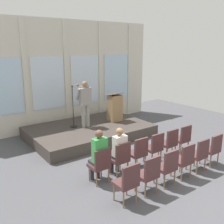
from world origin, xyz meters
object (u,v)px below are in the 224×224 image
object	(u,v)px
chair_r1_c5	(212,148)
audience_r0_c0	(99,153)
chair_r1_c1	(149,173)
chair_r1_c4	(199,153)
speaker	(85,101)
chair_r1_c0	(128,181)
lectern	(115,107)
chair_r0_c5	(183,137)
chair_r0_c3	(155,146)
chair_r1_c2	(167,165)
chair_r0_c4	(169,142)
chair_r0_c2	(138,151)
chair_r0_c1	(120,157)
chair_r1_c3	(184,159)
mic_stand	(73,118)
audience_r0_c1	(119,149)
chair_r0_c0	(100,163)

from	to	relation	value
chair_r1_c5	audience_r0_c0	bearing A→B (deg)	160.15
chair_r1_c1	chair_r1_c4	bearing A→B (deg)	0.00
speaker	chair_r1_c0	distance (m)	4.49
lectern	speaker	bearing A→B (deg)	-179.68
chair_r0_c5	chair_r1_c4	xyz separation A→B (m)	(-0.63, -1.05, 0.00)
chair_r0_c3	chair_r1_c5	distance (m)	1.63
chair_r1_c0	chair_r1_c2	xyz separation A→B (m)	(1.25, 0.00, 0.00)
audience_r0_c0	chair_r0_c4	bearing A→B (deg)	-1.78
chair_r0_c2	chair_r0_c4	size ratio (longest dim) A/B	1.00
audience_r0_c0	chair_r0_c1	size ratio (longest dim) A/B	1.48
lectern	chair_r1_c3	distance (m)	4.30
mic_stand	chair_r1_c4	size ratio (longest dim) A/B	1.65
chair_r0_c1	audience_r0_c1	distance (m)	0.21
chair_r0_c3	chair_r1_c0	bearing A→B (deg)	-150.74
chair_r0_c3	chair_r0_c4	xyz separation A→B (m)	(0.63, 0.00, 0.00)
speaker	chair_r0_c4	xyz separation A→B (m)	(1.09, -3.12, -0.87)
speaker	chair_r0_c1	world-z (taller)	speaker
chair_r1_c1	chair_r1_c5	distance (m)	2.50
audience_r0_c1	chair_r0_c2	world-z (taller)	audience_r0_c1
mic_stand	audience_r0_c1	xyz separation A→B (m)	(-0.43, -3.31, -0.01)
chair_r0_c1	speaker	bearing A→B (deg)	75.95
chair_r0_c1	chair_r0_c5	size ratio (longest dim) A/B	1.00
chair_r0_c3	audience_r0_c0	bearing A→B (deg)	177.62
chair_r0_c2	chair_r1_c1	xyz separation A→B (m)	(-0.63, -1.05, 0.00)
lectern	chair_r0_c3	world-z (taller)	lectern
audience_r0_c1	chair_r1_c0	bearing A→B (deg)	-118.91
audience_r0_c0	chair_r0_c3	xyz separation A→B (m)	(1.88, -0.08, -0.23)
chair_r0_c2	chair_r1_c0	xyz separation A→B (m)	(-1.25, -1.05, 0.00)
chair_r0_c0	chair_r0_c4	xyz separation A→B (m)	(2.50, 0.00, 0.00)
chair_r0_c0	chair_r1_c0	bearing A→B (deg)	-90.00
chair_r1_c1	chair_r1_c5	world-z (taller)	same
chair_r1_c3	chair_r1_c4	distance (m)	0.63
chair_r1_c2	chair_r1_c5	xyz separation A→B (m)	(1.88, 0.00, 0.00)
chair_r1_c2	chair_r1_c5	size ratio (longest dim) A/B	1.00
speaker	chair_r1_c1	distance (m)	4.33
mic_stand	chair_r1_c0	size ratio (longest dim) A/B	1.65
audience_r0_c0	chair_r1_c3	size ratio (longest dim) A/B	1.48
chair_r0_c5	chair_r1_c5	xyz separation A→B (m)	(0.00, -1.05, 0.00)
speaker	chair_r0_c3	distance (m)	3.28
mic_stand	chair_r1_c2	size ratio (longest dim) A/B	1.65
chair_r1_c5	mic_stand	bearing A→B (deg)	115.00
chair_r0_c2	chair_r1_c3	size ratio (longest dim) A/B	1.00
chair_r1_c1	chair_r1_c3	size ratio (longest dim) A/B	1.00
lectern	chair_r1_c5	xyz separation A→B (m)	(0.35, -4.18, -0.43)
chair_r0_c1	chair_r0_c2	distance (m)	0.63
chair_r0_c0	chair_r1_c1	xyz separation A→B (m)	(0.63, -1.05, 0.00)
chair_r0_c5	audience_r0_c0	bearing A→B (deg)	178.57
chair_r0_c1	chair_r0_c5	world-z (taller)	same
audience_r0_c1	chair_r0_c4	world-z (taller)	audience_r0_c1
chair_r0_c5	chair_r1_c2	world-z (taller)	same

